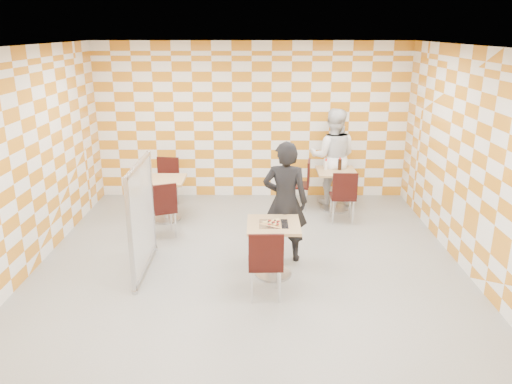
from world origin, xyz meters
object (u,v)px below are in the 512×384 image
chair_second_front (344,193)px  chair_second_side (303,180)px  main_table (273,240)px  second_table (336,183)px  partition (142,217)px  empty_table (165,192)px  soda_bottle (340,164)px  chair_empty_far (167,178)px  chair_main_front (266,260)px  man_white (333,157)px  sport_bottle (326,165)px  man_dark (285,202)px  chair_empty_near (163,206)px

chair_second_front → chair_second_side: same height
main_table → second_table: 2.87m
chair_second_side → partition: (-2.38, -2.54, 0.25)m
empty_table → soda_bottle: (3.11, 0.60, 0.34)m
chair_second_front → chair_empty_far: 3.28m
chair_second_side → chair_second_front: bearing=-49.0°
chair_main_front → chair_empty_far: size_ratio=1.00×
chair_main_front → chair_second_front: same height
man_white → main_table: bearing=77.7°
man_white → soda_bottle: 0.34m
chair_empty_far → man_white: bearing=3.7°
empty_table → second_table: bearing=10.2°
chair_main_front → sport_bottle: 3.55m
man_dark → soda_bottle: 2.41m
second_table → chair_empty_near: (-2.93, -1.33, 0.04)m
second_table → empty_table: 3.09m
man_dark → man_white: man_white is taller
empty_table → soda_bottle: bearing=10.9°
chair_empty_far → soda_bottle: soda_bottle is taller
chair_empty_far → man_white: 3.14m
chair_second_front → sport_bottle: sport_bottle is taller
main_table → chair_second_front: bearing=57.0°
main_table → sport_bottle: bearing=68.9°
chair_second_side → partition: size_ratio=0.60×
second_table → man_dark: (-1.04, -2.09, 0.37)m
second_table → empty_table: size_ratio=1.00×
sport_bottle → soda_bottle: soda_bottle is taller
chair_main_front → chair_second_front: size_ratio=1.00×
chair_empty_far → partition: size_ratio=0.60×
man_white → chair_second_front: bearing=102.3°
main_table → sport_bottle: sport_bottle is taller
partition → man_white: (2.97, 2.86, 0.12)m
man_white → soda_bottle: man_white is taller
sport_bottle → chair_second_side: bearing=-176.5°
chair_main_front → chair_empty_near: 2.51m
chair_second_front → chair_empty_near: bearing=-167.6°
chair_empty_near → soda_bottle: soda_bottle is taller
chair_empty_near → sport_bottle: sport_bottle is taller
chair_main_front → chair_second_front: 2.92m
chair_second_side → soda_bottle: 0.74m
second_table → sport_bottle: bearing=157.0°
empty_table → man_white: 3.19m
chair_empty_far → man_dark: (2.09, -2.26, 0.33)m
empty_table → chair_main_front: size_ratio=0.81×
empty_table → chair_empty_far: bearing=97.1°
chair_second_front → chair_empty_near: (-2.96, -0.65, 0.00)m
partition → man_dark: 1.99m
chair_empty_far → sport_bottle: bearing=-1.9°
second_table → sport_bottle: 0.38m
partition → empty_table: bearing=91.7°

